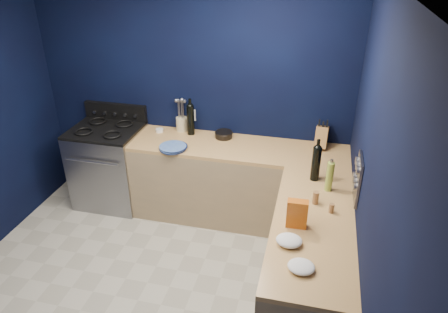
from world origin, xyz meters
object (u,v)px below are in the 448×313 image
(utensil_crock, at_px, (182,124))
(crouton_bag, at_px, (297,214))
(plate_stack, at_px, (173,147))
(knife_block, at_px, (322,137))
(gas_range, at_px, (110,167))

(utensil_crock, distance_m, crouton_bag, 2.05)
(plate_stack, distance_m, knife_block, 1.55)
(utensil_crock, bearing_deg, gas_range, -161.80)
(plate_stack, bearing_deg, crouton_bag, -36.70)
(gas_range, relative_size, plate_stack, 3.26)
(plate_stack, relative_size, knife_block, 1.27)
(utensil_crock, bearing_deg, plate_stack, -82.83)
(gas_range, height_order, crouton_bag, crouton_bag)
(utensil_crock, relative_size, knife_block, 0.71)
(knife_block, bearing_deg, gas_range, -170.33)
(knife_block, bearing_deg, utensil_crock, -177.48)
(plate_stack, xyz_separation_m, utensil_crock, (-0.06, 0.47, 0.06))
(gas_range, xyz_separation_m, utensil_crock, (0.82, 0.27, 0.52))
(utensil_crock, xyz_separation_m, crouton_bag, (1.41, -1.48, 0.04))
(plate_stack, height_order, crouton_bag, crouton_bag)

